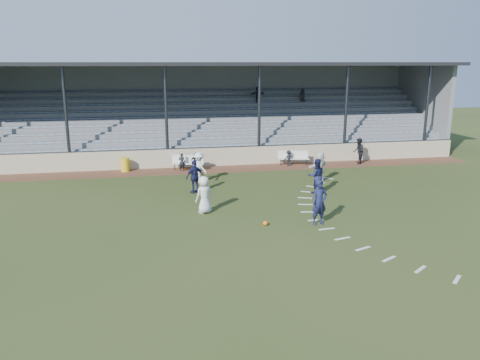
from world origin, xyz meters
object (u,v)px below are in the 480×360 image
official (359,151)px  bench_left (188,161)px  trash_bin (125,165)px  player_white_lead (204,195)px  football (265,223)px  player_navy_lead (319,202)px  bench_right (293,156)px

official → bench_left: bearing=-67.5°
trash_bin → player_white_lead: size_ratio=0.50×
bench_left → football: bench_left is taller
football → player_navy_lead: (2.24, -0.24, 0.86)m
bench_left → player_navy_lead: 12.08m
trash_bin → bench_right: bearing=-0.5°
bench_right → player_navy_lead: player_navy_lead is taller
bench_right → football: 12.04m
bench_left → bench_right: 6.95m
trash_bin → official: 15.18m
trash_bin → football: 12.82m
football → player_white_lead: size_ratio=0.12×
bench_right → trash_bin: size_ratio=2.42×
bench_right → official: (4.36, -0.46, 0.30)m
bench_left → trash_bin: size_ratio=2.41×
trash_bin → player_white_lead: bearing=-66.6°
bench_right → football: size_ratio=9.85×
player_white_lead → player_navy_lead: player_navy_lead is taller
football → official: (8.96, 10.67, 0.78)m
bench_left → trash_bin: 3.87m
bench_left → official: official is taller
football → official: bearing=50.0°
bench_right → player_white_lead: (-6.89, -8.96, 0.27)m
bench_left → trash_bin: bearing=-169.0°
official → trash_bin: bearing=-68.3°
bench_left → trash_bin: bench_left is taller
official → player_navy_lead: bearing=-7.8°
bench_left → official: size_ratio=1.18×
bench_right → trash_bin: 10.81m
player_navy_lead → trash_bin: bearing=112.3°
bench_left → player_navy_lead: player_navy_lead is taller
bench_right → official: size_ratio=1.19×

